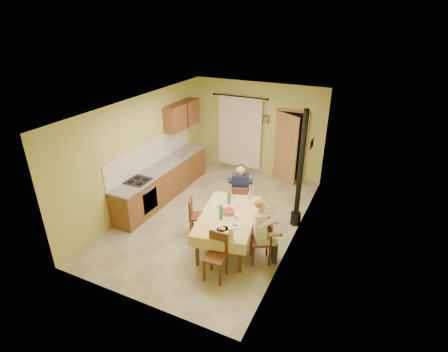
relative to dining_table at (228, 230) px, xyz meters
The scene contains 17 objects.
floor 1.20m from the dining_table, 133.56° to the left, with size 4.00×6.00×0.01m, color tan.
room_shell 1.83m from the dining_table, 133.56° to the left, with size 4.04×6.04×2.82m.
kitchen_run 2.77m from the dining_table, 153.86° to the left, with size 0.64×3.64×1.56m.
upper_cabinets 3.95m from the dining_table, 135.89° to the left, with size 0.35×1.40×0.70m, color brown.
curtain 4.05m from the dining_table, 109.68° to the left, with size 1.70×0.07×2.22m.
doorway 3.76m from the dining_table, 86.30° to the left, with size 0.96×0.48×2.15m.
dining_table is the anchor object (origin of this frame).
tableware 0.46m from the dining_table, 69.43° to the right, with size 0.87×1.59×0.33m.
chair_far 1.08m from the dining_table, 99.30° to the left, with size 0.48×0.48×0.93m.
chair_near 1.07m from the dining_table, 77.81° to the right, with size 0.40×0.40×0.94m.
chair_right 0.86m from the dining_table, 14.38° to the right, with size 0.52×0.52×0.94m.
chair_left 0.78m from the dining_table, behind, with size 0.49×0.49×0.93m.
man_far 1.20m from the dining_table, 99.42° to the left, with size 0.65×0.58×1.39m.
man_right 0.98m from the dining_table, 14.95° to the right, with size 0.62×0.65×1.39m.
stove_flue 1.92m from the dining_table, 51.78° to the left, with size 0.24×0.24×2.80m.
picture_back 4.07m from the dining_table, 97.97° to the left, with size 0.19×0.03×0.23m, color black.
picture_right 2.77m from the dining_table, 59.53° to the left, with size 0.03×0.31×0.21m, color brown.
Camera 1 is at (3.38, -6.51, 4.65)m, focal length 28.00 mm.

